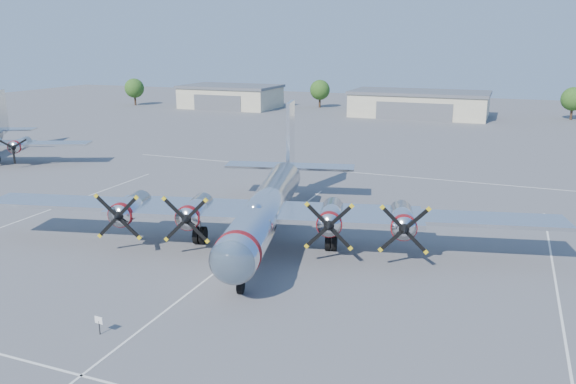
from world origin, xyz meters
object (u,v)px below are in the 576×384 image
(hangar_center, at_px, (419,104))
(tree_east, at_px, (573,99))
(hangar_west, at_px, (231,96))
(info_placard, at_px, (99,322))
(main_bomber_b29, at_px, (269,239))
(tree_far_west, at_px, (134,88))
(tree_west, at_px, (320,90))

(hangar_center, distance_m, tree_east, 30.64)
(hangar_west, height_order, hangar_center, same)
(tree_east, relative_size, info_placard, 6.24)
(tree_east, distance_m, info_placard, 111.16)
(hangar_center, xyz_separation_m, main_bomber_b29, (0.71, -82.77, -2.71))
(tree_far_west, height_order, tree_west, same)
(tree_far_west, relative_size, main_bomber_b29, 0.15)
(main_bomber_b29, bearing_deg, tree_east, 58.34)
(tree_far_west, bearing_deg, tree_west, 14.93)
(hangar_west, height_order, tree_west, tree_west)
(hangar_center, bearing_deg, main_bomber_b29, -89.51)
(tree_east, bearing_deg, tree_west, 177.92)
(info_placard, bearing_deg, hangar_west, 118.72)
(tree_east, bearing_deg, main_bomber_b29, -108.25)
(hangar_west, distance_m, tree_east, 75.26)
(hangar_center, distance_m, tree_far_west, 70.13)
(tree_east, bearing_deg, tree_far_west, -174.29)
(hangar_center, xyz_separation_m, info_placard, (-1.79, -100.42, -1.96))
(tree_west, height_order, main_bomber_b29, tree_west)
(hangar_center, relative_size, main_bomber_b29, 0.65)
(tree_far_west, distance_m, main_bomber_b29, 105.96)
(hangar_center, bearing_deg, tree_west, 162.18)
(main_bomber_b29, bearing_deg, hangar_center, 77.09)
(hangar_center, distance_m, info_placard, 100.46)
(main_bomber_b29, xyz_separation_m, info_placard, (-2.50, -17.66, 0.75))
(tree_west, bearing_deg, hangar_west, -158.11)
(hangar_west, distance_m, main_bomber_b29, 94.59)
(hangar_west, distance_m, hangar_center, 45.00)
(tree_far_west, distance_m, info_placard, 118.19)
(tree_west, relative_size, info_placard, 6.24)
(hangar_west, relative_size, hangar_center, 0.79)
(tree_west, relative_size, main_bomber_b29, 0.15)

